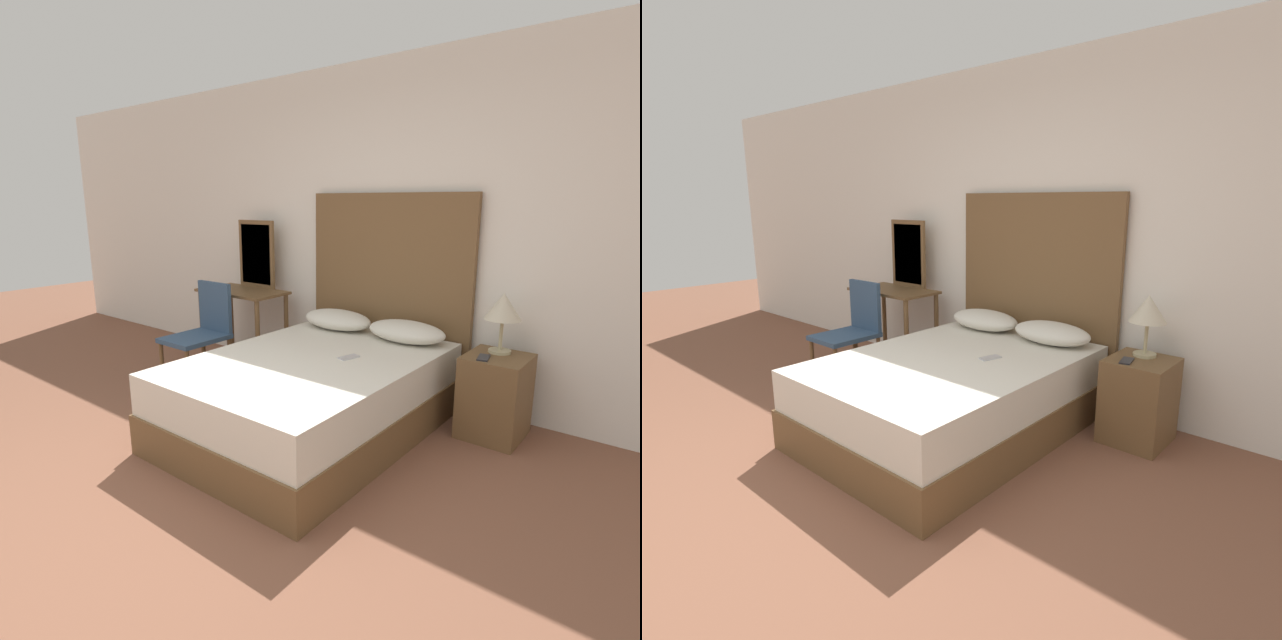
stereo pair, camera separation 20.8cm
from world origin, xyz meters
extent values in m
plane|color=brown|center=(0.00, 0.00, 0.00)|extent=(16.00, 16.00, 0.00)
cube|color=white|center=(0.00, 2.70, 1.35)|extent=(10.00, 0.06, 2.70)
cube|color=brown|center=(-0.08, 1.61, 0.14)|extent=(1.41, 1.98, 0.27)
cube|color=silver|center=(-0.08, 1.61, 0.41)|extent=(1.38, 1.94, 0.27)
cube|color=brown|center=(-0.08, 2.63, 0.83)|extent=(1.48, 0.05, 1.67)
ellipsoid|color=silver|center=(-0.40, 2.37, 0.63)|extent=(0.63, 0.36, 0.16)
ellipsoid|color=silver|center=(0.25, 2.37, 0.63)|extent=(0.63, 0.36, 0.16)
cube|color=#B7B7BC|center=(0.13, 1.77, 0.55)|extent=(0.11, 0.16, 0.01)
cube|color=brown|center=(0.97, 2.33, 0.29)|extent=(0.40, 0.44, 0.58)
cylinder|color=tan|center=(0.95, 2.42, 0.59)|extent=(0.15, 0.15, 0.02)
cylinder|color=tan|center=(0.95, 2.42, 0.71)|extent=(0.02, 0.02, 0.22)
cone|color=beige|center=(0.95, 2.42, 0.91)|extent=(0.25, 0.25, 0.18)
cube|color=#232328|center=(0.91, 2.22, 0.59)|extent=(0.10, 0.16, 0.01)
cube|color=brown|center=(-1.47, 2.29, 0.76)|extent=(0.85, 0.47, 0.02)
cylinder|color=brown|center=(-1.86, 2.10, 0.37)|extent=(0.04, 0.04, 0.75)
cylinder|color=brown|center=(-1.09, 2.10, 0.37)|extent=(0.04, 0.04, 0.75)
cylinder|color=brown|center=(-1.86, 2.48, 0.37)|extent=(0.04, 0.04, 0.75)
cylinder|color=brown|center=(-1.09, 2.48, 0.37)|extent=(0.04, 0.04, 0.75)
cube|color=brown|center=(-1.47, 2.50, 1.10)|extent=(0.45, 0.03, 0.65)
cube|color=#B2BCC6|center=(-1.47, 2.49, 1.10)|extent=(0.38, 0.01, 0.57)
cube|color=#334C6B|center=(-1.45, 1.69, 0.43)|extent=(0.42, 0.52, 0.04)
cube|color=#334C6B|center=(-1.45, 1.93, 0.68)|extent=(0.40, 0.04, 0.45)
cylinder|color=brown|center=(-1.62, 1.46, 0.21)|extent=(0.04, 0.04, 0.41)
cylinder|color=brown|center=(-1.27, 1.46, 0.21)|extent=(0.04, 0.04, 0.41)
cylinder|color=brown|center=(-1.62, 1.92, 0.21)|extent=(0.04, 0.04, 0.41)
cylinder|color=brown|center=(-1.27, 1.92, 0.21)|extent=(0.04, 0.04, 0.41)
camera|label=1|loc=(2.00, -0.96, 1.61)|focal=28.00mm
camera|label=2|loc=(2.16, -0.83, 1.61)|focal=28.00mm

